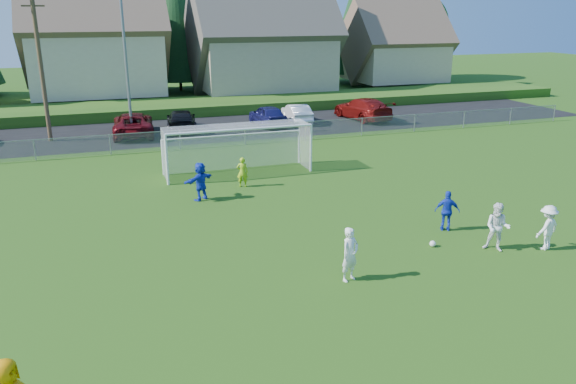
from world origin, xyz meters
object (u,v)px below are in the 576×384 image
at_px(player_white_c, 547,228).
at_px(car_f, 297,113).
at_px(player_blue_a, 447,211).
at_px(player_blue_b, 200,181).
at_px(car_d, 181,120).
at_px(player_white_a, 350,254).
at_px(soccer_goal, 236,141).
at_px(player_white_b, 497,227).
at_px(soccer_ball, 433,244).
at_px(car_e, 268,115).
at_px(car_g, 363,109).
at_px(car_c, 133,124).
at_px(goalkeeper, 242,172).

height_order(player_white_c, car_f, player_white_c).
relative_size(player_blue_a, player_blue_b, 0.92).
bearing_deg(player_white_c, car_d, -85.07).
distance_m(player_white_c, player_blue_b, 13.89).
bearing_deg(player_white_a, soccer_goal, 69.35).
distance_m(car_f, soccer_goal, 13.90).
height_order(player_white_b, player_blue_a, player_white_b).
bearing_deg(soccer_ball, player_white_c, -21.76).
distance_m(car_d, car_e, 6.15).
xyz_separation_m(player_white_b, car_f, (1.39, 24.21, -0.18)).
relative_size(car_e, car_g, 0.77).
distance_m(soccer_ball, player_blue_a, 1.91).
distance_m(car_c, car_f, 11.82).
relative_size(player_blue_a, car_d, 0.32).
bearing_deg(car_c, player_white_a, 105.32).
xyz_separation_m(soccer_ball, car_c, (-8.53, 22.49, 0.65)).
relative_size(player_white_c, soccer_goal, 0.22).
height_order(player_white_a, car_d, player_white_a).
relative_size(player_white_a, car_g, 0.31).
height_order(player_white_a, player_blue_b, player_white_a).
height_order(goalkeeper, car_g, car_g).
bearing_deg(car_e, player_white_c, 93.11).
height_order(player_white_a, car_f, player_white_a).
bearing_deg(car_g, car_f, -13.06).
bearing_deg(player_blue_a, car_e, -59.77).
height_order(soccer_ball, player_blue_a, player_blue_a).
relative_size(goalkeeper, car_c, 0.26).
bearing_deg(player_blue_a, car_f, -65.97).
relative_size(player_white_a, car_e, 0.39).
xyz_separation_m(goalkeeper, soccer_goal, (0.35, 2.49, 0.91)).
distance_m(player_white_b, car_f, 24.25).
relative_size(player_white_b, car_g, 0.31).
bearing_deg(goalkeeper, player_blue_b, 48.46).
distance_m(player_blue_a, soccer_goal, 11.78).
bearing_deg(soccer_goal, car_g, 41.56).
bearing_deg(car_g, car_d, -9.39).
bearing_deg(player_blue_b, car_e, -150.39).
height_order(soccer_ball, player_white_a, player_white_a).
bearing_deg(car_f, soccer_ball, 86.45).
xyz_separation_m(player_blue_a, car_d, (-6.59, 21.96, -0.08)).
height_order(player_blue_b, soccer_goal, soccer_goal).
bearing_deg(player_white_b, player_blue_b, -179.38).
bearing_deg(soccer_ball, player_white_b, -27.60).
bearing_deg(player_white_a, soccer_ball, -2.56).
bearing_deg(soccer_ball, player_blue_a, 41.65).
relative_size(car_c, car_g, 0.97).
bearing_deg(car_c, car_f, -172.14).
relative_size(player_blue_a, car_c, 0.28).
bearing_deg(player_white_a, car_d, 71.11).
distance_m(player_white_a, car_d, 24.57).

